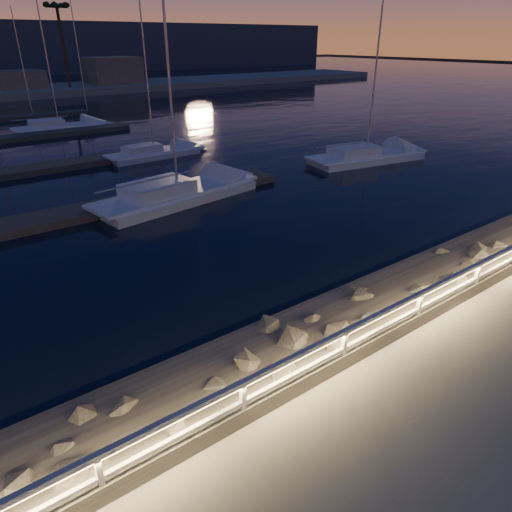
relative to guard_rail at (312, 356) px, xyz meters
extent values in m
plane|color=gray|center=(0.07, 0.00, -0.77)|extent=(400.00, 400.00, 0.00)
cube|color=gray|center=(0.07, -2.50, -0.87)|extent=(240.00, 5.00, 0.20)
cube|color=slate|center=(0.07, 1.50, -1.07)|extent=(240.00, 3.45, 1.29)
plane|color=black|center=(0.07, 0.00, -1.97)|extent=(400.00, 400.00, 0.00)
cube|color=white|center=(-4.93, 0.00, -0.27)|extent=(0.11, 0.11, 1.00)
cube|color=white|center=(-1.93, 0.00, -0.27)|extent=(0.11, 0.11, 1.00)
cube|color=white|center=(1.07, 0.00, -0.27)|extent=(0.11, 0.11, 1.00)
cube|color=white|center=(4.07, 0.00, -0.27)|extent=(0.11, 0.11, 1.00)
cube|color=white|center=(7.07, 0.00, -0.27)|extent=(0.11, 0.11, 1.00)
cube|color=white|center=(0.07, 0.00, 0.23)|extent=(44.00, 0.12, 0.12)
cube|color=white|center=(0.07, 0.00, -0.27)|extent=(44.00, 0.09, 0.09)
cube|color=#FFCD72|center=(0.07, -0.02, 0.15)|extent=(44.00, 0.04, 0.03)
sphere|color=slate|center=(9.62, 1.20, -0.93)|extent=(0.84, 0.84, 0.84)
sphere|color=slate|center=(6.10, 0.29, -0.74)|extent=(1.08, 1.08, 1.08)
cube|color=#504842|center=(0.07, 16.00, -1.17)|extent=(22.00, 2.00, 0.40)
cube|color=#504842|center=(0.07, 26.00, -1.17)|extent=(22.00, 2.00, 0.40)
cube|color=#504842|center=(0.07, 38.00, -1.17)|extent=(22.00, 2.00, 0.40)
cube|color=gray|center=(8.07, 75.00, 0.53)|extent=(10.00, 6.00, 3.00)
cube|color=gray|center=(24.07, 74.00, 1.33)|extent=(8.00, 7.00, 4.60)
cylinder|color=#493522|center=(16.07, 72.00, 5.38)|extent=(0.44, 0.44, 11.50)
cube|color=white|center=(8.01, 25.25, -1.22)|extent=(6.63, 2.45, 0.47)
cube|color=white|center=(8.01, 25.25, -0.92)|extent=(7.16, 2.14, 0.13)
cube|color=white|center=(7.10, 25.21, -0.62)|extent=(2.61, 1.74, 0.56)
cylinder|color=#A5A5AA|center=(8.01, 25.25, 4.84)|extent=(0.10, 0.10, 11.36)
cylinder|color=#A5A5AA|center=(6.65, 25.19, -0.20)|extent=(4.09, 0.24, 0.07)
cube|color=white|center=(19.51, 15.07, -1.22)|extent=(8.72, 4.22, 0.56)
cube|color=white|center=(19.51, 15.07, -0.87)|extent=(9.33, 3.94, 0.15)
cube|color=white|center=(18.37, 15.27, -0.51)|extent=(3.57, 2.63, 0.66)
cylinder|color=#A5A5AA|center=(19.51, 15.07, 6.49)|extent=(0.12, 0.12, 14.51)
cylinder|color=#A5A5AA|center=(17.80, 15.38, 0.00)|extent=(5.15, 1.01, 0.08)
cube|color=white|center=(4.71, 15.39, -1.22)|extent=(9.21, 4.21, 0.59)
cube|color=white|center=(4.71, 15.39, -0.85)|extent=(9.88, 3.87, 0.16)
cube|color=white|center=(3.49, 15.21, -0.47)|extent=(3.73, 2.69, 0.70)
cylinder|color=#A5A5AA|center=(4.71, 15.39, 6.97)|extent=(0.13, 0.13, 15.41)
cylinder|color=#A5A5AA|center=(2.88, 15.12, 0.07)|extent=(5.50, 0.88, 0.09)
cube|color=white|center=(5.50, 40.28, -1.22)|extent=(7.78, 2.95, 0.51)
cube|color=white|center=(5.50, 40.28, -0.90)|extent=(8.40, 2.60, 0.14)
cube|color=white|center=(4.44, 40.33, -0.57)|extent=(3.07, 2.07, 0.61)
cylinder|color=#A5A5AA|center=(5.50, 40.28, 5.84)|extent=(0.11, 0.11, 13.29)
cylinder|color=#A5A5AA|center=(3.91, 40.36, -0.11)|extent=(4.78, 0.33, 0.07)
camera|label=1|loc=(-6.04, -5.92, 6.53)|focal=32.00mm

